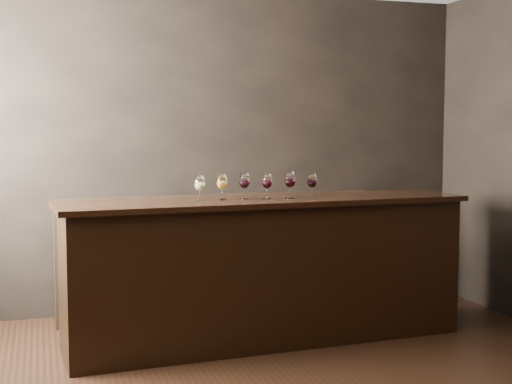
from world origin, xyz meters
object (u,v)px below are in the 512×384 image
object	(u,v)px
glass_amber	(222,183)
glass_red_a	(244,181)
back_bar_shelf	(223,254)
glass_red_c	(290,180)
glass_white	(200,184)
glass_red_d	(312,181)
bar_counter	(267,273)
glass_red_b	(267,182)

from	to	relation	value
glass_amber	glass_red_a	size ratio (longest dim) A/B	0.96
back_bar_shelf	glass_red_c	xyz separation A→B (m)	(0.27, -0.97, 0.70)
back_bar_shelf	glass_white	size ratio (longest dim) A/B	15.69
glass_red_a	glass_red_d	size ratio (longest dim) A/B	1.05
bar_counter	glass_red_d	bearing A→B (deg)	-8.59
glass_amber	glass_red_d	size ratio (longest dim) A/B	1.00
back_bar_shelf	glass_red_d	world-z (taller)	glass_red_d
bar_counter	glass_amber	bearing A→B (deg)	175.21
glass_amber	glass_red_b	xyz separation A→B (m)	(0.33, -0.03, 0.00)
back_bar_shelf	glass_red_a	distance (m)	1.16
glass_amber	glass_red_a	xyz separation A→B (m)	(0.17, 0.01, 0.01)
glass_red_c	glass_red_d	size ratio (longest dim) A/B	1.08
glass_red_c	glass_red_d	world-z (taller)	glass_red_c
back_bar_shelf	glass_red_d	xyz separation A→B (m)	(0.44, -0.97, 0.69)
glass_red_d	glass_red_c	bearing A→B (deg)	-178.51
glass_red_b	glass_white	bearing A→B (deg)	-178.25
bar_counter	glass_white	world-z (taller)	glass_white
glass_white	glass_red_a	size ratio (longest dim) A/B	0.93
glass_red_b	glass_red_d	world-z (taller)	glass_red_b
glass_red_c	back_bar_shelf	bearing A→B (deg)	105.35
glass_red_a	glass_red_c	xyz separation A→B (m)	(0.34, -0.05, 0.00)
back_bar_shelf	glass_amber	distance (m)	1.19
glass_white	glass_amber	distance (m)	0.18
glass_white	glass_red_b	xyz separation A→B (m)	(0.51, 0.02, 0.01)
glass_white	glass_red_c	world-z (taller)	glass_red_c
glass_amber	glass_red_d	bearing A→B (deg)	-3.00
bar_counter	glass_white	xyz separation A→B (m)	(-0.52, -0.04, 0.68)
bar_counter	glass_red_a	world-z (taller)	glass_red_a
back_bar_shelf	glass_red_c	size ratio (longest dim) A/B	14.23
bar_counter	glass_amber	distance (m)	0.76
bar_counter	glass_red_b	distance (m)	0.69
glass_white	glass_red_d	size ratio (longest dim) A/B	0.97
glass_white	glass_red_c	size ratio (longest dim) A/B	0.91
glass_amber	glass_red_a	world-z (taller)	glass_red_a
bar_counter	glass_amber	xyz separation A→B (m)	(-0.34, 0.01, 0.68)
bar_counter	glass_red_c	xyz separation A→B (m)	(0.17, -0.03, 0.69)
glass_red_c	bar_counter	bearing A→B (deg)	168.65
glass_red_a	glass_red_b	distance (m)	0.17
glass_red_d	bar_counter	bearing A→B (deg)	175.13
bar_counter	glass_red_c	distance (m)	0.72
glass_white	glass_red_a	xyz separation A→B (m)	(0.35, 0.06, 0.01)
glass_red_c	glass_red_d	bearing A→B (deg)	1.49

